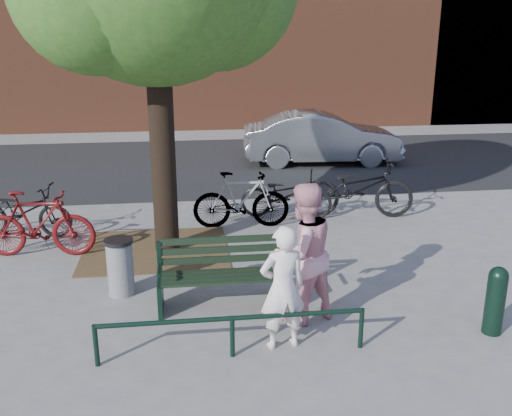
{
  "coord_description": "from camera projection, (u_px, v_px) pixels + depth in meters",
  "views": [
    {
      "loc": [
        -0.46,
        -6.88,
        3.57
      ],
      "look_at": [
        0.55,
        1.0,
        1.06
      ],
      "focal_mm": 40.0,
      "sensor_mm": 36.0,
      "label": 1
    }
  ],
  "objects": [
    {
      "name": "ground",
      "position": [
        225.0,
        307.0,
        7.63
      ],
      "size": [
        90.0,
        90.0,
        0.0
      ],
      "primitive_type": "plane",
      "color": "gray",
      "rests_on": "ground"
    },
    {
      "name": "dirt_pit",
      "position": [
        156.0,
        250.0,
        9.59
      ],
      "size": [
        2.4,
        2.0,
        0.02
      ],
      "primitive_type": "cube",
      "color": "brown",
      "rests_on": "ground"
    },
    {
      "name": "road",
      "position": [
        202.0,
        164.0,
        15.67
      ],
      "size": [
        40.0,
        7.0,
        0.01
      ],
      "primitive_type": "cube",
      "color": "black",
      "rests_on": "ground"
    },
    {
      "name": "park_bench",
      "position": [
        224.0,
        272.0,
        7.56
      ],
      "size": [
        1.74,
        0.54,
        0.97
      ],
      "color": "black",
      "rests_on": "ground"
    },
    {
      "name": "guard_railing",
      "position": [
        232.0,
        324.0,
        6.38
      ],
      "size": [
        3.06,
        0.06,
        0.51
      ],
      "color": "black",
      "rests_on": "ground"
    },
    {
      "name": "person_left",
      "position": [
        283.0,
        288.0,
        6.49
      ],
      "size": [
        0.6,
        0.45,
        1.49
      ],
      "primitive_type": "imported",
      "rotation": [
        0.0,
        0.0,
        3.31
      ],
      "color": "white",
      "rests_on": "ground"
    },
    {
      "name": "person_right",
      "position": [
        303.0,
        254.0,
        7.06
      ],
      "size": [
        1.08,
        0.98,
        1.8
      ],
      "primitive_type": "imported",
      "rotation": [
        0.0,
        0.0,
        3.56
      ],
      "color": "pink",
      "rests_on": "ground"
    },
    {
      "name": "bollard",
      "position": [
        496.0,
        298.0,
        6.86
      ],
      "size": [
        0.23,
        0.23,
        0.87
      ],
      "color": "black",
      "rests_on": "ground"
    },
    {
      "name": "litter_bin",
      "position": [
        120.0,
        266.0,
        7.91
      ],
      "size": [
        0.4,
        0.4,
        0.81
      ],
      "color": "gray",
      "rests_on": "ground"
    },
    {
      "name": "bicycle_a",
      "position": [
        22.0,
        211.0,
        10.11
      ],
      "size": [
        1.89,
        0.98,
        0.95
      ],
      "primitive_type": "imported",
      "rotation": [
        0.0,
        0.0,
        1.36
      ],
      "color": "black",
      "rests_on": "ground"
    },
    {
      "name": "bicycle_b",
      "position": [
        38.0,
        224.0,
        9.2
      ],
      "size": [
        1.88,
        0.71,
        1.11
      ],
      "primitive_type": "imported",
      "rotation": [
        0.0,
        0.0,
        1.47
      ],
      "color": "#4E0B0C",
      "rests_on": "ground"
    },
    {
      "name": "bicycle_c",
      "position": [
        286.0,
        195.0,
        11.12
      ],
      "size": [
        1.88,
        1.02,
        0.94
      ],
      "primitive_type": "imported",
      "rotation": [
        0.0,
        0.0,
        1.34
      ],
      "color": "black",
      "rests_on": "ground"
    },
    {
      "name": "bicycle_d",
      "position": [
        241.0,
        200.0,
        10.55
      ],
      "size": [
        1.81,
        0.59,
        1.07
      ],
      "primitive_type": "imported",
      "rotation": [
        0.0,
        0.0,
        1.52
      ],
      "color": "gray",
      "rests_on": "ground"
    },
    {
      "name": "bicycle_e",
      "position": [
        357.0,
        188.0,
        11.17
      ],
      "size": [
        2.28,
        1.13,
        1.14
      ],
      "primitive_type": "imported",
      "rotation": [
        0.0,
        0.0,
        1.4
      ],
      "color": "black",
      "rests_on": "ground"
    },
    {
      "name": "parked_car",
      "position": [
        322.0,
        138.0,
        15.61
      ],
      "size": [
        4.35,
        1.75,
        1.41
      ],
      "primitive_type": "imported",
      "rotation": [
        0.0,
        0.0,
        1.51
      ],
      "color": "gray",
      "rests_on": "ground"
    }
  ]
}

